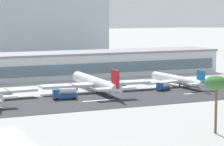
% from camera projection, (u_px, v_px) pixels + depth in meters
% --- Properties ---
extents(ground_plane, '(1400.00, 1400.00, 0.00)m').
position_uv_depth(ground_plane, '(106.00, 102.00, 181.19)').
color(ground_plane, '#A8A8A3').
extents(runway_strip, '(800.00, 33.26, 0.08)m').
position_uv_depth(runway_strip, '(102.00, 100.00, 184.26)').
color(runway_strip, '#2D2D30').
rests_on(runway_strip, ground_plane).
extents(runway_centreline_dash_4, '(12.00, 1.20, 0.01)m').
position_uv_depth(runway_centreline_dash_4, '(99.00, 100.00, 183.69)').
color(runway_centreline_dash_4, white).
rests_on(runway_centreline_dash_4, runway_strip).
extents(runway_centreline_dash_5, '(12.00, 1.20, 0.01)m').
position_uv_depth(runway_centreline_dash_5, '(198.00, 93.00, 200.20)').
color(runway_centreline_dash_5, white).
rests_on(runway_centreline_dash_5, runway_strip).
extents(terminal_building, '(168.46, 23.56, 11.61)m').
position_uv_depth(terminal_building, '(51.00, 65.00, 245.89)').
color(terminal_building, silver).
rests_on(terminal_building, ground_plane).
extents(distant_hotel_block, '(122.47, 31.26, 38.49)m').
position_uv_depth(distant_hotel_block, '(9.00, 30.00, 331.85)').
color(distant_hotel_block, '#A8B2BC').
rests_on(distant_hotel_block, ground_plane).
extents(airliner_red_tail_gate_1, '(43.44, 49.54, 10.34)m').
position_uv_depth(airliner_red_tail_gate_1, '(97.00, 84.00, 202.41)').
color(airliner_red_tail_gate_1, white).
rests_on(airliner_red_tail_gate_1, ground_plane).
extents(airliner_blue_tail_gate_2, '(33.02, 39.16, 8.17)m').
position_uv_depth(airliner_blue_tail_gate_2, '(179.00, 80.00, 217.32)').
color(airliner_blue_tail_gate_2, silver).
rests_on(airliner_blue_tail_gate_2, ground_plane).
extents(service_fuel_truck_0, '(8.82, 4.02, 3.95)m').
position_uv_depth(service_fuel_truck_0, '(65.00, 94.00, 186.06)').
color(service_fuel_truck_0, '#23569E').
rests_on(service_fuel_truck_0, ground_plane).
extents(service_baggage_tug_1, '(3.27, 3.49, 2.20)m').
position_uv_depth(service_baggage_tug_1, '(211.00, 85.00, 216.01)').
color(service_baggage_tug_1, '#2D3338').
rests_on(service_baggage_tug_1, ground_plane).
extents(service_box_truck_2, '(6.45, 4.77, 3.25)m').
position_uv_depth(service_box_truck_2, '(163.00, 86.00, 207.43)').
color(service_box_truck_2, '#23569E').
rests_on(service_box_truck_2, ground_plane).
extents(palm_tree_1, '(6.29, 6.29, 14.62)m').
position_uv_depth(palm_tree_1, '(217.00, 84.00, 133.10)').
color(palm_tree_1, brown).
rests_on(palm_tree_1, ground_plane).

